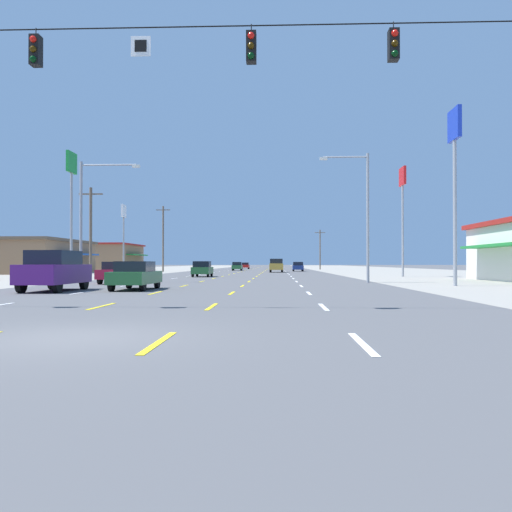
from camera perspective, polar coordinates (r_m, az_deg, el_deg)
ground_plane at (r=75.75m, az=-0.64°, el=-1.78°), size 572.00×572.00×0.00m
lot_apron_left at (r=80.86m, az=-18.44°, el=-1.68°), size 28.00×440.00×0.01m
lot_apron_right at (r=78.50m, az=17.72°, el=-1.71°), size 28.00×440.00×0.01m
lane_markings at (r=114.21m, az=0.33°, el=-1.43°), size 10.64×227.60×0.01m
signal_span_wire at (r=16.83m, az=-11.23°, el=13.76°), size 26.66×0.52×9.56m
suv_far_left_nearest at (r=27.86m, az=-20.77°, el=-1.42°), size 1.98×4.90×1.98m
sedan_inner_left_near at (r=28.02m, az=-12.79°, el=-2.00°), size 1.80×4.50×1.46m
sedan_far_left_mid at (r=36.95m, az=-14.48°, el=-1.69°), size 1.80×4.50×1.46m
hatchback_inner_left_midfar at (r=52.92m, az=-5.77°, el=-1.38°), size 1.72×3.90×1.54m
suv_inner_right_far at (r=77.91m, az=2.19°, el=-1.00°), size 1.98×4.90×1.98m
hatchback_far_right_farther at (r=86.85m, az=4.51°, el=-1.13°), size 1.72×3.90×1.54m
hatchback_inner_left_farthest at (r=95.11m, az=-2.03°, el=-1.10°), size 1.72×3.90×1.54m
suv_inner_right_distant_a at (r=111.89m, az=2.14°, el=-0.92°), size 1.98×4.90×1.98m
sedan_inner_left_distant_b at (r=121.76m, az=-1.16°, el=-1.03°), size 1.80×4.50×1.46m
storefront_left_row_1 at (r=76.43m, az=-22.94°, el=-0.03°), size 13.12×17.63×4.47m
storefront_left_row_2 at (r=102.70m, az=-16.15°, el=-0.11°), size 13.61×15.09×4.89m
pole_sign_left_row_1 at (r=50.29m, az=-19.16°, el=7.33°), size 0.24×2.02×11.21m
pole_sign_left_row_2 at (r=75.26m, az=-13.99°, el=3.52°), size 0.24×1.78×9.37m
pole_sign_right_row_0 at (r=34.54m, az=20.50°, el=10.24°), size 0.24×1.90×10.63m
pole_sign_right_row_1 at (r=55.23m, az=15.43°, el=6.42°), size 0.24×2.15×10.89m
streetlight_left_row_0 at (r=39.84m, az=-17.57°, el=4.61°), size 4.32×0.26×8.61m
streetlight_right_row_0 at (r=38.00m, az=11.39°, el=5.04°), size 3.43×0.26×9.05m
utility_pole_left_row_0 at (r=50.93m, az=-17.29°, el=2.61°), size 2.20×0.26×8.28m
utility_pole_left_row_1 at (r=84.53m, az=-9.92°, el=1.95°), size 2.20×0.26×10.28m
utility_pole_right_row_2 at (r=112.04m, az=6.88°, el=0.78°), size 2.20×0.26×8.31m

